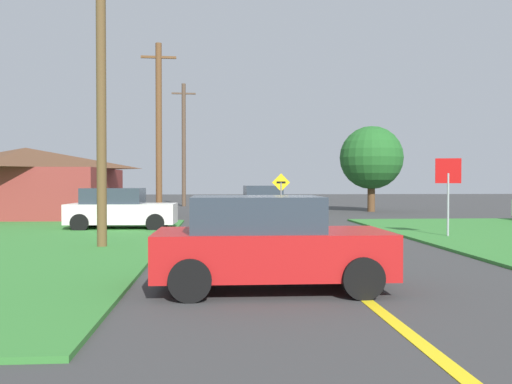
{
  "coord_description": "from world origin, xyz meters",
  "views": [
    {
      "loc": [
        -2.35,
        -19.73,
        1.87
      ],
      "look_at": [
        -0.76,
        2.46,
        1.45
      ],
      "focal_mm": 38.49,
      "sensor_mm": 36.0,
      "label": 1
    }
  ],
  "objects": [
    {
      "name": "stop_sign",
      "position": [
        5.26,
        -2.19,
        1.88
      ],
      "size": [
        0.81,
        0.23,
        2.64
      ],
      "rotation": [
        0.0,
        0.0,
        2.9
      ],
      "color": "#9EA0A8",
      "rests_on": "ground"
    },
    {
      "name": "car_behind_on_main_road",
      "position": [
        -1.47,
        -10.28,
        0.8
      ],
      "size": [
        4.02,
        2.11,
        1.62
      ],
      "rotation": [
        0.0,
        0.0,
        -0.01
      ],
      "color": "red",
      "rests_on": "ground"
    },
    {
      "name": "car_approaching_junction",
      "position": [
        0.34,
        13.69,
        0.8
      ],
      "size": [
        4.23,
        2.33,
        1.62
      ],
      "rotation": [
        0.0,
        0.0,
        3.22
      ],
      "color": "black",
      "rests_on": "ground"
    },
    {
      "name": "parked_car_near_building",
      "position": [
        -6.07,
        1.69,
        0.8
      ],
      "size": [
        4.14,
        2.07,
        1.62
      ],
      "rotation": [
        0.0,
        0.0,
        -0.03
      ],
      "color": "white",
      "rests_on": "ground"
    },
    {
      "name": "utility_pole_near",
      "position": [
        -5.52,
        -4.32,
        4.88
      ],
      "size": [
        1.79,
        0.48,
        9.48
      ],
      "color": "brown",
      "rests_on": "ground"
    },
    {
      "name": "utility_pole_mid",
      "position": [
        -5.32,
        8.8,
        4.59
      ],
      "size": [
        1.8,
        0.32,
        8.97
      ],
      "color": "brown",
      "rests_on": "ground"
    },
    {
      "name": "ground_plane",
      "position": [
        0.0,
        0.0,
        0.0
      ],
      "size": [
        120.0,
        120.0,
        0.0
      ],
      "primitive_type": "plane",
      "color": "#393939"
    },
    {
      "name": "oak_tree_left",
      "position": [
        7.23,
        13.7,
        3.34
      ],
      "size": [
        3.91,
        3.91,
        5.31
      ],
      "color": "brown",
      "rests_on": "ground"
    },
    {
      "name": "barn",
      "position": [
        -12.12,
        9.12,
        1.8
      ],
      "size": [
        8.6,
        7.52,
        3.61
      ],
      "color": "maroon",
      "rests_on": "ground"
    },
    {
      "name": "lane_stripe_center",
      "position": [
        0.0,
        -8.0,
        0.01
      ],
      "size": [
        0.2,
        14.0,
        0.01
      ],
      "primitive_type": "cube",
      "color": "yellow",
      "rests_on": "ground"
    },
    {
      "name": "utility_pole_far",
      "position": [
        -4.82,
        21.91,
        4.73
      ],
      "size": [
        1.8,
        0.31,
        9.23
      ],
      "color": "brown",
      "rests_on": "ground"
    },
    {
      "name": "direction_sign",
      "position": [
        0.84,
        7.38,
        1.41
      ],
      "size": [
        0.91,
        0.08,
        2.28
      ],
      "color": "slate",
      "rests_on": "ground"
    }
  ]
}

